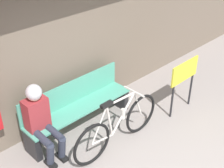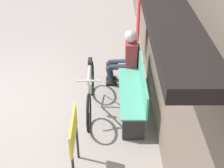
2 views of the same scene
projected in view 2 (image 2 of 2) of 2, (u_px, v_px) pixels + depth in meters
name	position (u px, v px, depth m)	size (l,w,h in m)	color
ground_plane	(11.00, 101.00, 5.97)	(24.00, 24.00, 0.00)	gray
storefront_wall	(160.00, 19.00, 5.06)	(12.00, 0.56, 3.20)	#756656
park_bench_near	(134.00, 86.00, 5.67)	(1.94, 0.42, 0.83)	#51A88E
bicycle	(90.00, 93.00, 5.56)	(1.73, 0.40, 0.91)	black
person_seated	(126.00, 54.00, 6.16)	(0.34, 0.61, 1.16)	#2D3342
banner_pole	(138.00, 12.00, 6.42)	(0.45, 0.05, 2.11)	#B7B2A8
signboard	(74.00, 135.00, 4.14)	(0.71, 0.04, 0.99)	#232326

